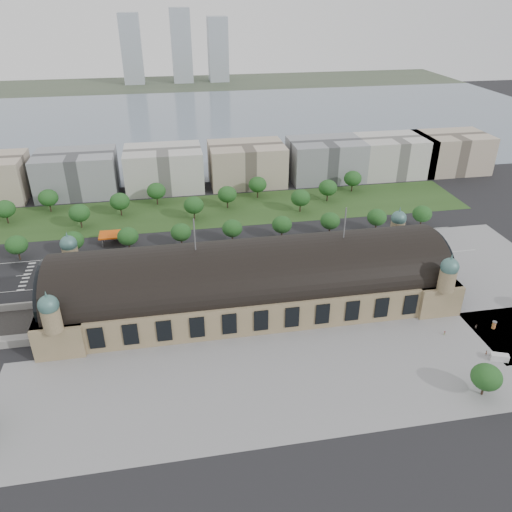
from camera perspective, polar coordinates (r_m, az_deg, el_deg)
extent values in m
plane|color=black|center=(193.21, -0.54, -5.48)|extent=(900.00, 900.00, 0.00)
cube|color=#97805E|center=(189.92, -0.55, -3.98)|extent=(150.00, 40.00, 12.00)
cube|color=#97805E|center=(192.37, -20.73, -5.62)|extent=(16.00, 43.00, 12.00)
cube|color=#97805E|center=(210.03, 17.79, -2.05)|extent=(16.00, 43.00, 12.00)
cylinder|color=black|center=(186.76, -0.56, -2.43)|extent=(144.00, 37.60, 37.60)
cylinder|color=black|center=(189.62, -22.91, -3.73)|extent=(1.20, 32.00, 32.00)
cylinder|color=black|center=(209.04, 19.57, 0.00)|extent=(1.20, 32.00, 32.00)
cylinder|color=#97805E|center=(205.26, -20.38, -0.05)|extent=(6.00, 6.00, 8.00)
sphere|color=#456F6A|center=(202.85, -20.64, 1.31)|extent=(6.40, 6.40, 6.40)
cone|color=#456F6A|center=(201.17, -20.83, 2.32)|extent=(1.00, 1.00, 2.50)
cylinder|color=#97805E|center=(221.90, 15.82, 2.88)|extent=(6.00, 6.00, 8.00)
sphere|color=#456F6A|center=(219.67, 16.01, 4.17)|extent=(6.40, 6.40, 6.40)
cone|color=#456F6A|center=(218.12, 16.14, 5.13)|extent=(1.00, 1.00, 2.50)
cylinder|color=#97805E|center=(169.92, -22.31, -6.74)|extent=(6.00, 6.00, 8.00)
sphere|color=#456F6A|center=(167.00, -22.65, -5.20)|extent=(6.40, 6.40, 6.40)
cone|color=#456F6A|center=(164.95, -22.91, -4.04)|extent=(1.00, 1.00, 2.50)
cylinder|color=#97805E|center=(189.68, 20.98, -2.60)|extent=(6.00, 6.00, 8.00)
sphere|color=#456F6A|center=(187.07, 21.27, -1.16)|extent=(6.40, 6.40, 6.40)
cone|color=#456F6A|center=(185.25, 21.48, -0.09)|extent=(1.00, 1.00, 2.50)
cylinder|color=#59595B|center=(175.63, -7.04, 2.45)|extent=(0.50, 0.50, 12.00)
cylinder|color=#59595B|center=(185.98, 10.13, 3.75)|extent=(0.50, 0.50, 12.00)
cube|color=gray|center=(161.26, 5.79, -13.75)|extent=(190.00, 48.00, 0.12)
cube|color=gray|center=(231.09, 25.54, -2.42)|extent=(56.00, 100.00, 0.12)
cube|color=black|center=(223.86, -7.24, -0.58)|extent=(260.00, 26.00, 0.10)
cube|color=#29461C|center=(273.45, -6.97, 5.05)|extent=(300.00, 45.00, 0.10)
cube|color=#DA4F0C|center=(244.67, -15.89, 2.39)|extent=(14.00, 9.00, 0.70)
cube|color=#59595B|center=(251.16, -15.25, 2.39)|extent=(7.00, 5.00, 3.20)
cylinder|color=#59595B|center=(249.30, -17.01, 2.08)|extent=(0.50, 0.50, 4.40)
cylinder|color=#59595B|center=(248.04, -14.50, 2.31)|extent=(0.50, 0.50, 4.40)
cylinder|color=#59595B|center=(243.59, -17.14, 1.42)|extent=(0.50, 0.50, 4.40)
cylinder|color=#59595B|center=(242.30, -14.57, 1.65)|extent=(0.50, 0.50, 4.40)
cube|color=slate|center=(469.28, -6.91, 15.05)|extent=(700.00, 320.00, 0.08)
cube|color=#44513D|center=(665.26, -8.21, 18.95)|extent=(700.00, 120.00, 0.14)
cube|color=#9EA8B2|center=(670.19, -14.03, 21.97)|extent=(24.00, 24.00, 80.00)
cube|color=#9EA8B2|center=(669.63, -8.53, 22.66)|extent=(24.00, 24.00, 85.00)
cube|color=#9EA8B2|center=(673.42, -4.37, 22.48)|extent=(24.00, 24.00, 75.00)
cube|color=gray|center=(310.99, -19.80, 8.87)|extent=(45.00, 32.00, 24.00)
cube|color=beige|center=(306.38, -10.47, 9.80)|extent=(45.00, 32.00, 24.00)
cube|color=#B8A690|center=(309.87, -1.06, 10.48)|extent=(45.00, 32.00, 24.00)
cube|color=gray|center=(321.21, 7.94, 10.88)|extent=(45.00, 32.00, 24.00)
cube|color=beige|center=(337.47, 15.38, 11.01)|extent=(45.00, 32.00, 24.00)
cube|color=#B8A690|center=(356.10, 21.34, 10.98)|extent=(45.00, 32.00, 24.00)
cylinder|color=#2D2116|center=(246.04, -25.44, 0.06)|extent=(0.70, 0.70, 4.32)
ellipsoid|color=#184217|center=(243.81, -25.69, 1.15)|extent=(9.60, 9.60, 8.16)
cylinder|color=#2D2116|center=(240.37, -19.96, 0.55)|extent=(0.70, 0.70, 4.32)
ellipsoid|color=#184217|center=(238.09, -20.17, 1.67)|extent=(9.60, 9.60, 8.16)
cylinder|color=#2D2116|center=(237.00, -14.28, 1.05)|extent=(0.70, 0.70, 4.32)
ellipsoid|color=#184217|center=(234.69, -14.43, 2.19)|extent=(9.60, 9.60, 8.16)
cylinder|color=#2D2116|center=(236.04, -8.49, 1.55)|extent=(0.70, 0.70, 4.32)
ellipsoid|color=#184217|center=(233.72, -8.58, 2.70)|extent=(9.60, 9.60, 8.16)
cylinder|color=#2D2116|center=(237.51, -2.70, 2.03)|extent=(0.70, 0.70, 4.32)
ellipsoid|color=#184217|center=(235.20, -2.73, 3.18)|extent=(9.60, 9.60, 8.16)
cylinder|color=#2D2116|center=(241.37, 2.95, 2.48)|extent=(0.70, 0.70, 4.32)
ellipsoid|color=#184217|center=(239.10, 2.98, 3.61)|extent=(9.60, 9.60, 8.16)
cylinder|color=#2D2116|center=(247.51, 8.39, 2.88)|extent=(0.70, 0.70, 4.32)
ellipsoid|color=#184217|center=(245.29, 8.47, 4.00)|extent=(9.60, 9.60, 8.16)
cylinder|color=#2D2116|center=(255.76, 13.51, 3.25)|extent=(0.70, 0.70, 4.32)
ellipsoid|color=#184217|center=(253.62, 13.65, 4.32)|extent=(9.60, 9.60, 8.16)
cylinder|color=#2D2116|center=(265.93, 18.29, 3.56)|extent=(0.70, 0.70, 4.32)
ellipsoid|color=#184217|center=(263.87, 18.46, 4.60)|extent=(9.60, 9.60, 8.16)
cylinder|color=#2D2116|center=(286.85, -26.54, 3.78)|extent=(0.70, 0.70, 4.68)
ellipsoid|color=#184217|center=(284.79, -26.78, 4.83)|extent=(10.40, 10.40, 8.84)
cylinder|color=#2D2116|center=(292.66, -22.45, 5.13)|extent=(0.70, 0.70, 4.68)
ellipsoid|color=#184217|center=(290.64, -22.65, 6.17)|extent=(10.40, 10.40, 8.84)
cylinder|color=#2D2116|center=(267.18, -19.35, 3.54)|extent=(0.70, 0.70, 4.68)
ellipsoid|color=#184217|center=(264.96, -19.55, 4.66)|extent=(10.40, 10.40, 8.84)
cylinder|color=#2D2116|center=(275.50, -15.16, 4.95)|extent=(0.70, 0.70, 4.68)
ellipsoid|color=#184217|center=(273.36, -15.31, 6.04)|extent=(10.40, 10.40, 8.84)
cylinder|color=#2D2116|center=(285.36, -11.22, 6.24)|extent=(0.70, 0.70, 4.68)
ellipsoid|color=#184217|center=(283.29, -11.33, 7.31)|extent=(10.40, 10.40, 8.84)
cylinder|color=#2D2116|center=(263.31, -7.06, 4.64)|extent=(0.70, 0.70, 4.68)
ellipsoid|color=#184217|center=(261.06, -7.13, 5.79)|extent=(10.40, 10.40, 8.84)
cylinder|color=#2D2116|center=(275.71, -3.28, 5.95)|extent=(0.70, 0.70, 4.68)
ellipsoid|color=#184217|center=(273.57, -3.31, 7.06)|extent=(10.40, 10.40, 8.84)
cylinder|color=#2D2116|center=(289.33, 0.18, 7.11)|extent=(0.70, 0.70, 4.68)
ellipsoid|color=#184217|center=(287.29, 0.18, 8.18)|extent=(10.40, 10.40, 8.84)
cylinder|color=#2D2116|center=(271.63, 5.06, 5.52)|extent=(0.70, 0.70, 4.68)
ellipsoid|color=#184217|center=(269.45, 5.11, 6.64)|extent=(10.40, 10.40, 8.84)
cylinder|color=#2D2116|center=(287.46, 8.14, 6.67)|extent=(0.70, 0.70, 4.68)
ellipsoid|color=#184217|center=(285.40, 8.22, 7.74)|extent=(10.40, 10.40, 8.84)
cylinder|color=#2D2116|center=(304.13, 10.90, 7.68)|extent=(0.70, 0.70, 4.68)
ellipsoid|color=#184217|center=(302.18, 11.00, 8.69)|extent=(10.40, 10.40, 8.84)
cylinder|color=#2D2116|center=(168.36, 24.51, -13.70)|extent=(0.70, 0.70, 3.96)
ellipsoid|color=#184217|center=(165.35, 24.85, -12.45)|extent=(9.00, 9.00, 7.65)
imported|color=#94969C|center=(227.43, -20.76, -1.63)|extent=(5.12, 2.24, 1.64)
imported|color=black|center=(220.00, -21.21, -2.79)|extent=(6.16, 3.44, 1.63)
imported|color=maroon|center=(229.56, -8.94, 0.27)|extent=(4.88, 2.39, 1.36)
imported|color=silver|center=(241.30, 18.41, 0.54)|extent=(5.11, 2.45, 1.40)
imported|color=black|center=(218.74, -22.90, -3.35)|extent=(4.55, 3.95, 1.48)
imported|color=maroon|center=(211.66, -18.38, -3.56)|extent=(5.92, 4.88, 1.50)
imported|color=#161F3F|center=(212.86, -13.59, -2.64)|extent=(5.47, 3.91, 1.47)
imported|color=#5A5C62|center=(210.90, -10.90, -2.65)|extent=(4.30, 2.95, 1.36)
imported|color=#BBBBBD|center=(208.81, -10.95, -2.97)|extent=(4.86, 3.14, 1.51)
imported|color=gray|center=(212.07, -8.63, -2.21)|extent=(6.30, 4.88, 1.59)
imported|color=black|center=(208.72, -9.40, -2.83)|extent=(5.45, 4.85, 1.52)
imported|color=red|center=(217.91, -6.65, -0.92)|extent=(11.56, 3.01, 3.20)
imported|color=silver|center=(221.27, 4.39, -0.35)|extent=(10.63, 2.73, 2.95)
imported|color=silver|center=(219.48, 4.59, -0.62)|extent=(10.63, 2.87, 2.94)
cube|color=silver|center=(184.25, 26.06, -10.36)|extent=(6.00, 4.12, 2.41)
cube|color=silver|center=(183.89, 25.41, -10.43)|extent=(2.13, 2.44, 1.67)
cylinder|color=#B82E2F|center=(198.69, 25.54, -7.16)|extent=(1.29, 1.29, 2.76)
cylinder|color=#59595B|center=(197.90, 25.63, -6.81)|extent=(1.56, 1.56, 0.23)
imported|color=gray|center=(188.80, 20.75, -8.25)|extent=(0.88, 0.61, 1.64)
imported|color=gray|center=(185.02, 24.84, -10.00)|extent=(0.66, 0.77, 1.78)
imported|color=gray|center=(196.13, 23.85, -7.38)|extent=(0.92, 1.11, 1.98)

